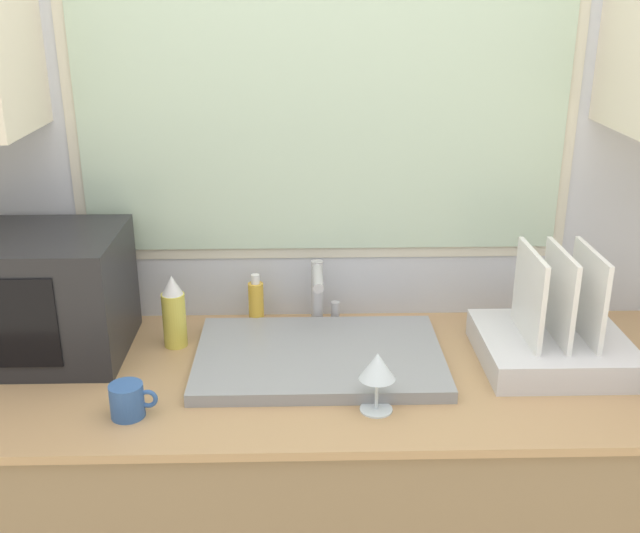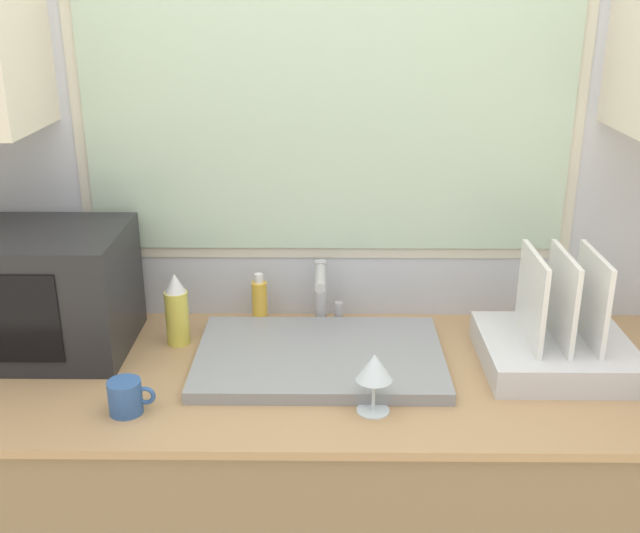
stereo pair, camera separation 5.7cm
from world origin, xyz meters
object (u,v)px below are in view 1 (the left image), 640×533
object	(u,v)px
microwave	(34,295)
faucet	(319,289)
spray_bottle	(174,312)
dish_rack	(553,339)
soap_bottle	(256,303)
mug_near_sink	(128,400)
wine_glass	(377,368)

from	to	relation	value
microwave	faucet	bearing A→B (deg)	10.39
faucet	spray_bottle	bearing A→B (deg)	-164.52
dish_rack	microwave	bearing A→B (deg)	176.10
dish_rack	soap_bottle	world-z (taller)	dish_rack
faucet	microwave	distance (m)	0.72
faucet	soap_bottle	size ratio (longest dim) A/B	1.22
faucet	soap_bottle	distance (m)	0.18
dish_rack	soap_bottle	size ratio (longest dim) A/B	2.40
faucet	dish_rack	world-z (taller)	dish_rack
dish_rack	spray_bottle	world-z (taller)	dish_rack
dish_rack	mug_near_sink	xyz separation A→B (m)	(-0.99, -0.23, -0.02)
faucet	microwave	world-z (taller)	microwave
microwave	dish_rack	distance (m)	1.29
soap_bottle	spray_bottle	bearing A→B (deg)	-149.74
microwave	mug_near_sink	distance (m)	0.44
spray_bottle	wine_glass	bearing A→B (deg)	-34.12
spray_bottle	mug_near_sink	world-z (taller)	spray_bottle
faucet	dish_rack	size ratio (longest dim) A/B	0.51
faucet	soap_bottle	world-z (taller)	faucet
faucet	wine_glass	distance (m)	0.45
dish_rack	spray_bottle	distance (m)	0.95
wine_glass	soap_bottle	bearing A→B (deg)	122.48
wine_glass	mug_near_sink	bearing A→B (deg)	-178.92
dish_rack	spray_bottle	bearing A→B (deg)	173.09
microwave	wine_glass	xyz separation A→B (m)	(0.83, -0.30, -0.05)
faucet	mug_near_sink	xyz separation A→B (m)	(-0.42, -0.44, -0.07)
spray_bottle	soap_bottle	size ratio (longest dim) A/B	1.31
dish_rack	mug_near_sink	size ratio (longest dim) A/B	3.43
microwave	soap_bottle	xyz separation A→B (m)	(0.54, 0.14, -0.09)
mug_near_sink	wine_glass	bearing A→B (deg)	1.08
faucet	microwave	xyz separation A→B (m)	(-0.71, -0.13, 0.05)
microwave	mug_near_sink	bearing A→B (deg)	-47.39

